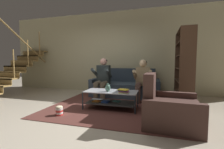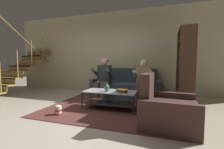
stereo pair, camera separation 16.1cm
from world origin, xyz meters
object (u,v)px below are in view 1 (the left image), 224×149
(couch, at_px, (125,87))
(book_stack, at_px, (123,91))
(vase, at_px, (108,88))
(person_seated_left, at_px, (102,77))
(armchair, at_px, (168,109))
(person_seated_right, at_px, (143,79))
(coffee_table, at_px, (111,97))
(popcorn_tub, at_px, (59,111))
(bookshelf, at_px, (185,74))

(couch, distance_m, book_stack, 1.61)
(vase, relative_size, book_stack, 0.77)
(person_seated_left, relative_size, vase, 6.35)
(couch, distance_m, armchair, 2.35)
(person_seated_right, distance_m, coffee_table, 1.15)
(person_seated_left, relative_size, popcorn_tub, 5.97)
(book_stack, xyz_separation_m, popcorn_tub, (-1.19, -0.61, -0.35))
(vase, xyz_separation_m, book_stack, (0.36, -0.03, -0.05))
(vase, distance_m, armchair, 1.36)
(vase, distance_m, bookshelf, 1.98)
(coffee_table, height_order, armchair, armchair)
(person_seated_left, xyz_separation_m, popcorn_tub, (-0.36, -1.61, -0.55))
(book_stack, height_order, popcorn_tub, book_stack)
(coffee_table, distance_m, bookshelf, 1.95)
(vase, bearing_deg, armchair, -22.27)
(coffee_table, xyz_separation_m, book_stack, (0.33, -0.12, 0.18))
(bookshelf, relative_size, armchair, 1.92)
(book_stack, bearing_deg, popcorn_tub, -152.96)
(book_stack, relative_size, bookshelf, 0.13)
(book_stack, bearing_deg, armchair, -28.71)
(coffee_table, relative_size, book_stack, 4.89)
(couch, relative_size, popcorn_tub, 10.48)
(person_seated_left, bearing_deg, armchair, -40.90)
(book_stack, distance_m, armchair, 1.02)
(vase, xyz_separation_m, popcorn_tub, (-0.83, -0.63, -0.40))
(coffee_table, relative_size, popcorn_tub, 5.99)
(person_seated_right, distance_m, bookshelf, 1.06)
(bookshelf, height_order, armchair, bookshelf)
(person_seated_right, height_order, bookshelf, bookshelf)
(book_stack, height_order, bookshelf, bookshelf)
(coffee_table, relative_size, bookshelf, 0.65)
(coffee_table, height_order, bookshelf, bookshelf)
(vase, bearing_deg, couch, 85.72)
(person_seated_right, relative_size, vase, 6.09)
(couch, height_order, bookshelf, bookshelf)
(couch, distance_m, person_seated_right, 0.89)
(person_seated_left, distance_m, armchair, 2.29)
(person_seated_right, xyz_separation_m, vase, (-0.70, -0.97, -0.13))
(person_seated_left, height_order, person_seated_right, person_seated_left)
(person_seated_left, height_order, bookshelf, bookshelf)
(bookshelf, bearing_deg, vase, -152.94)
(person_seated_right, distance_m, popcorn_tub, 2.27)
(bookshelf, bearing_deg, armchair, -109.70)
(coffee_table, distance_m, book_stack, 0.39)
(person_seated_left, bearing_deg, bookshelf, -2.07)
(person_seated_right, relative_size, popcorn_tub, 5.73)
(couch, distance_m, person_seated_left, 0.90)
(couch, bearing_deg, bookshelf, -22.02)
(popcorn_tub, bearing_deg, coffee_table, 40.18)
(person_seated_right, height_order, coffee_table, person_seated_right)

